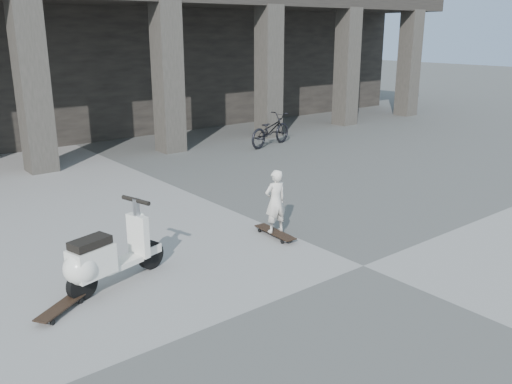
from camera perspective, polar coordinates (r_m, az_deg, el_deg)
ground at (r=8.02m, az=11.24°, el=-7.63°), size 90.00×90.00×0.00m
colonnade at (r=19.25m, az=-22.36°, el=14.81°), size 28.00×8.82×6.00m
longboard at (r=8.91m, az=2.02°, el=-4.30°), size 0.26×0.90×0.09m
skateboard_spare at (r=7.03m, az=-19.85°, el=-11.35°), size 0.75×0.58×0.09m
child at (r=8.73m, az=2.06°, el=-0.98°), size 0.41×0.30×1.04m
scooter at (r=7.28m, az=-16.07°, el=-6.85°), size 1.54×0.71×1.10m
bicycle at (r=15.87m, az=1.51°, el=6.54°), size 1.87×1.03×0.93m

